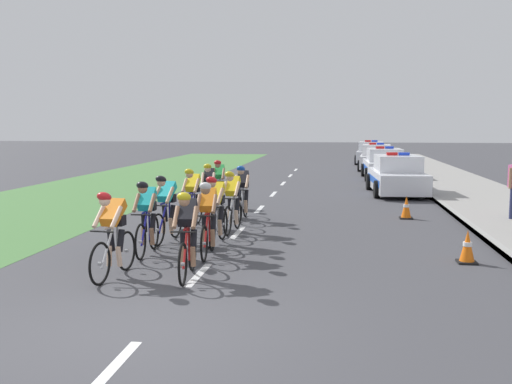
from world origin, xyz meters
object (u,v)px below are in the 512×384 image
(cyclist_seventh, at_px, (192,197))
(police_car_second, at_px, (384,165))
(cyclist_lead, at_px, (113,233))
(cyclist_ninth, at_px, (209,189))
(cyclist_eleventh, at_px, (219,183))
(cyclist_sixth, at_px, (216,209))
(cyclist_fifth, at_px, (166,208))
(cyclist_second, at_px, (187,233))
(cyclist_fourth, at_px, (208,218))
(police_car_third, at_px, (376,158))
(police_car_furthest, at_px, (371,154))
(cyclist_eighth, at_px, (232,201))
(police_car_nearest, at_px, (397,176))
(traffic_cone_mid, at_px, (467,247))
(cyclist_third, at_px, (147,217))
(traffic_cone_near, at_px, (406,208))
(cyclist_tenth, at_px, (242,192))

(cyclist_seventh, xyz_separation_m, police_car_second, (5.95, 14.14, -0.11))
(cyclist_seventh, bearing_deg, cyclist_lead, -91.24)
(cyclist_ninth, distance_m, cyclist_eleventh, 1.67)
(cyclist_sixth, distance_m, cyclist_eleventh, 5.74)
(cyclist_fifth, relative_size, police_car_second, 0.39)
(cyclist_second, relative_size, cyclist_fourth, 1.00)
(police_car_second, distance_m, police_car_third, 5.67)
(cyclist_fourth, distance_m, police_car_furthest, 28.89)
(cyclist_ninth, bearing_deg, police_car_second, 64.08)
(cyclist_eighth, bearing_deg, police_car_nearest, 60.93)
(police_car_furthest, distance_m, traffic_cone_mid, 28.35)
(police_car_furthest, bearing_deg, cyclist_fifth, -102.51)
(police_car_second, xyz_separation_m, traffic_cone_mid, (0.22, -17.28, -0.37))
(traffic_cone_mid, bearing_deg, cyclist_third, -178.50)
(cyclist_third, distance_m, traffic_cone_near, 7.88)
(cyclist_third, bearing_deg, cyclist_eleventh, 89.39)
(cyclist_eighth, relative_size, police_car_third, 0.38)
(cyclist_third, xyz_separation_m, cyclist_seventh, (0.11, 3.30, 0.00))
(cyclist_seventh, bearing_deg, police_car_third, 73.28)
(police_car_third, bearing_deg, cyclist_third, -104.69)
(cyclist_ninth, bearing_deg, traffic_cone_mid, -39.20)
(cyclist_sixth, xyz_separation_m, police_car_second, (4.90, 16.22, -0.11))
(cyclist_fourth, height_order, police_car_furthest, police_car_furthest)
(cyclist_tenth, bearing_deg, cyclist_fourth, -89.48)
(police_car_nearest, bearing_deg, police_car_second, 90.01)
(cyclist_sixth, distance_m, police_car_second, 16.94)
(cyclist_sixth, bearing_deg, cyclist_eleventh, 100.89)
(cyclist_fourth, height_order, cyclist_ninth, same)
(cyclist_tenth, height_order, cyclist_eleventh, same)
(cyclist_sixth, height_order, cyclist_seventh, same)
(cyclist_lead, height_order, cyclist_sixth, same)
(cyclist_lead, distance_m, cyclist_sixth, 3.24)
(cyclist_lead, bearing_deg, police_car_nearest, 65.12)
(cyclist_lead, bearing_deg, cyclist_seventh, 88.76)
(traffic_cone_near, bearing_deg, traffic_cone_mid, -84.08)
(cyclist_second, distance_m, cyclist_eleventh, 8.59)
(cyclist_sixth, xyz_separation_m, traffic_cone_near, (4.59, 4.14, -0.48))
(cyclist_seventh, bearing_deg, cyclist_third, -91.90)
(police_car_nearest, bearing_deg, cyclist_second, -110.34)
(cyclist_fourth, bearing_deg, traffic_cone_mid, 1.55)
(cyclist_fifth, bearing_deg, traffic_cone_near, 35.44)
(cyclist_second, distance_m, police_car_nearest, 13.78)
(cyclist_lead, xyz_separation_m, police_car_furthest, (6.06, 30.31, -0.11))
(cyclist_lead, height_order, cyclist_third, same)
(cyclist_seventh, distance_m, police_car_second, 15.34)
(police_car_nearest, bearing_deg, cyclist_sixth, -116.01)
(cyclist_fourth, bearing_deg, cyclist_eighth, 89.61)
(cyclist_seventh, xyz_separation_m, police_car_furthest, (5.95, 25.21, -0.11))
(cyclist_second, bearing_deg, cyclist_tenth, 90.54)
(cyclist_ninth, bearing_deg, police_car_furthest, 75.69)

